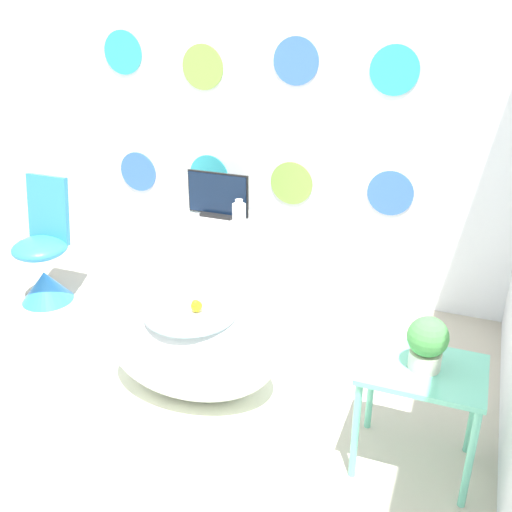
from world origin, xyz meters
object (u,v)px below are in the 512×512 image
(tv, at_px, (218,197))
(vase, at_px, (239,214))
(bathtub, at_px, (192,348))
(potted_plant_left, at_px, (427,342))
(chair, at_px, (44,265))

(tv, bearing_deg, vase, -30.06)
(bathtub, distance_m, vase, 1.07)
(vase, height_order, potted_plant_left, potted_plant_left)
(bathtub, relative_size, tv, 2.11)
(chair, distance_m, potted_plant_left, 2.66)
(potted_plant_left, bearing_deg, vase, 139.16)
(vase, relative_size, potted_plant_left, 0.76)
(chair, relative_size, vase, 4.73)
(vase, xyz_separation_m, potted_plant_left, (1.31, -1.13, 0.02))
(bathtub, distance_m, potted_plant_left, 1.25)
(chair, relative_size, potted_plant_left, 3.58)
(tv, height_order, potted_plant_left, tv)
(bathtub, xyz_separation_m, tv, (-0.34, 1.10, 0.44))
(chair, distance_m, vase, 1.37)
(chair, relative_size, tv, 1.94)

